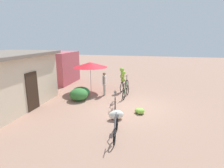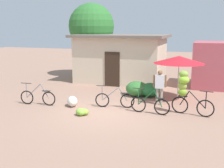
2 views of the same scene
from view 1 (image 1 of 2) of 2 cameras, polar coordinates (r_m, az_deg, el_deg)
The scene contains 13 objects.
ground_plane at distance 10.37m, azimuth 5.33°, elevation -7.02°, with size 60.00×60.00×0.00m, color #997360.
building_low at distance 11.46m, azimuth -30.01°, elevation 0.91°, with size 5.67×3.72×2.93m.
shop_pink at distance 16.43m, azimuth -16.61°, elevation 4.91°, with size 3.20×2.80×2.57m, color #B44F5A.
hedge_bush_front_left at distance 11.46m, azimuth -10.13°, elevation -3.16°, with size 1.09×1.10×0.74m, color #357433.
hedge_bush_front_right at distance 12.08m, azimuth -9.47°, elevation -2.43°, with size 0.99×1.13×0.67m, color #266F35.
market_umbrella at distance 12.93m, azimuth -6.64°, elevation 5.89°, with size 2.35×2.35×2.08m.
bicycle_leftmost at distance 7.29m, azimuth 1.16°, elevation -13.43°, with size 1.67×0.26×0.97m.
bicycle_near_pile at distance 10.45m, azimuth 0.98°, elevation -4.80°, with size 1.67×0.41×0.95m.
bicycle_center_loaded at distance 11.89m, azimuth 4.24°, elevation -2.43°, with size 1.61×0.21×0.99m.
bicycle_by_shop at distance 13.05m, azimuth 3.42°, elevation 2.01°, with size 1.65×0.46×1.72m.
banana_pile_on_ground at distance 9.54m, azimuth 8.45°, elevation -8.16°, with size 0.64×0.65×0.28m.
produce_sack at distance 8.77m, azimuth 1.30°, elevation -9.44°, with size 0.70×0.44×0.44m, color silver.
person_vendor at distance 12.14m, azimuth -2.35°, elevation 0.77°, with size 0.58×0.25×1.54m.
Camera 1 is at (-9.60, -1.28, 3.70)m, focal length 29.85 mm.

